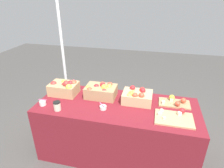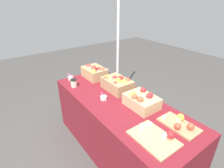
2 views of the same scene
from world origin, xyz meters
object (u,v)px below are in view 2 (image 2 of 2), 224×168
sample_bowl_near (104,98)px  coffee_cup (74,83)px  cutting_board_front (156,137)px  apple_crate_left (95,72)px  apple_crate_right (141,100)px  sample_bowl_far (71,78)px  cutting_board_back (180,124)px  tent_pole (118,49)px  apple_crate_middle (117,83)px  sample_bowl_mid (107,73)px

sample_bowl_near → coffee_cup: size_ratio=0.86×
cutting_board_front → coffee_cup: coffee_cup is taller
apple_crate_left → apple_crate_right: size_ratio=1.00×
sample_bowl_near → apple_crate_right: bearing=35.0°
cutting_board_front → sample_bowl_near: size_ratio=4.36×
sample_bowl_near → sample_bowl_far: 0.72m
apple_crate_right → sample_bowl_near: bearing=-145.0°
cutting_board_front → cutting_board_back: 0.31m
apple_crate_left → sample_bowl_far: bearing=-112.9°
apple_crate_right → tent_pole: size_ratio=0.18×
cutting_board_front → cutting_board_back: cutting_board_back is taller
cutting_board_front → apple_crate_middle: bearing=163.1°
apple_crate_right → coffee_cup: size_ratio=3.32×
sample_bowl_near → apple_crate_middle: bearing=111.3°
apple_crate_right → cutting_board_back: (0.45, 0.06, -0.05)m
sample_bowl_far → cutting_board_front: bearing=3.1°
cutting_board_back → apple_crate_left: bearing=-177.0°
coffee_cup → sample_bowl_far: bearing=165.8°
apple_crate_left → cutting_board_front: 1.39m
sample_bowl_near → sample_bowl_mid: size_ratio=0.85×
apple_crate_middle → apple_crate_left: bearing=-175.5°
apple_crate_middle → tent_pole: 1.04m
sample_bowl_far → coffee_cup: 0.23m
apple_crate_middle → coffee_cup: bearing=-133.8°
sample_bowl_mid → cutting_board_front: bearing=-17.7°
apple_crate_middle → cutting_board_front: bearing=-16.9°
cutting_board_back → sample_bowl_near: bearing=-159.1°
apple_crate_middle → coffee_cup: (-0.39, -0.41, -0.03)m
tent_pole → sample_bowl_far: bearing=-78.6°
tent_pole → apple_crate_right: bearing=-27.5°
sample_bowl_mid → tent_pole: bearing=125.8°
sample_bowl_near → sample_bowl_mid: bearing=142.9°
apple_crate_right → coffee_cup: 0.93m
apple_crate_right → cutting_board_front: size_ratio=0.89×
sample_bowl_mid → coffee_cup: size_ratio=1.01×
sample_bowl_near → sample_bowl_far: sample_bowl_far is taller
sample_bowl_near → sample_bowl_mid: 0.72m
apple_crate_right → tent_pole: 1.44m
apple_crate_middle → cutting_board_front: size_ratio=0.97×
cutting_board_back → sample_bowl_mid: (-1.38, 0.13, 0.00)m
coffee_cup → apple_crate_left: bearing=103.3°
apple_crate_left → cutting_board_back: 1.39m
apple_crate_middle → sample_bowl_far: (-0.61, -0.35, -0.06)m
apple_crate_right → cutting_board_back: bearing=7.4°
cutting_board_front → tent_pole: 1.94m
apple_crate_right → cutting_board_back: apple_crate_right is taller
apple_crate_left → tent_pole: tent_pole is taller
apple_crate_left → coffee_cup: apple_crate_left is taller
apple_crate_left → sample_bowl_mid: (0.01, 0.20, -0.06)m
apple_crate_left → coffee_cup: size_ratio=3.32×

